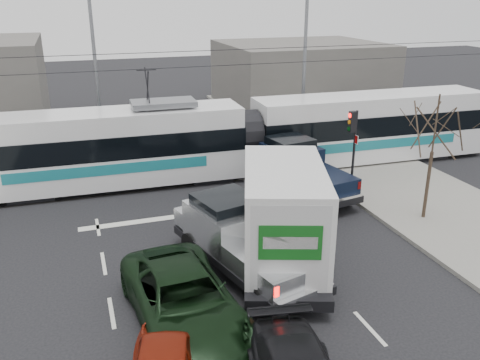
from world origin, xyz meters
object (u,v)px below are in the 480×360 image
object	(u,v)px
traffic_signal	(353,133)
green_car	(184,300)
navy_pickup	(299,168)
box_truck	(282,214)
silver_pickup	(239,237)
street_lamp_near	(302,59)
street_lamp_far	(92,63)
bare_tree	(435,130)
tram	(247,136)

from	to	relation	value
traffic_signal	green_car	distance (m)	12.43
navy_pickup	box_truck	bearing A→B (deg)	-129.86
box_truck	green_car	size ratio (longest dim) A/B	1.34
box_truck	navy_pickup	bearing A→B (deg)	79.44
silver_pickup	box_truck	bearing A→B (deg)	-19.34
street_lamp_near	box_truck	size ratio (longest dim) A/B	1.18
box_truck	street_lamp_far	bearing A→B (deg)	127.79
traffic_signal	navy_pickup	size ratio (longest dim) A/B	0.60
bare_tree	street_lamp_far	size ratio (longest dim) A/B	0.56
bare_tree	green_car	size ratio (longest dim) A/B	0.88
traffic_signal	box_truck	world-z (taller)	traffic_signal
street_lamp_near	box_truck	bearing A→B (deg)	-116.96
silver_pickup	traffic_signal	bearing A→B (deg)	21.25
navy_pickup	green_car	size ratio (longest dim) A/B	1.06
bare_tree	box_truck	size ratio (longest dim) A/B	0.65
bare_tree	traffic_signal	world-z (taller)	bare_tree
navy_pickup	street_lamp_far	bearing A→B (deg)	121.94
traffic_signal	navy_pickup	xyz separation A→B (m)	(-2.42, 0.38, -1.54)
street_lamp_near	box_truck	xyz separation A→B (m)	(-6.51, -12.80, -3.33)
traffic_signal	silver_pickup	size ratio (longest dim) A/B	0.54
navy_pickup	green_car	world-z (taller)	navy_pickup
street_lamp_far	tram	distance (m)	9.53
street_lamp_far	tram	size ratio (longest dim) A/B	0.34
street_lamp_near	navy_pickup	bearing A→B (deg)	-114.65
street_lamp_far	tram	world-z (taller)	street_lamp_far
box_truck	navy_pickup	distance (m)	6.57
green_car	traffic_signal	bearing A→B (deg)	34.37
street_lamp_far	navy_pickup	world-z (taller)	street_lamp_far
street_lamp_far	navy_pickup	xyz separation A→B (m)	(8.23, -9.12, -3.92)
traffic_signal	street_lamp_far	distance (m)	14.47
box_truck	green_car	xyz separation A→B (m)	(-3.91, -2.38, -0.99)
street_lamp_far	box_truck	size ratio (longest dim) A/B	1.18
bare_tree	navy_pickup	distance (m)	6.21
traffic_signal	street_lamp_near	distance (m)	7.91
bare_tree	silver_pickup	size ratio (longest dim) A/B	0.75
bare_tree	traffic_signal	size ratio (longest dim) A/B	1.39
silver_pickup	green_car	xyz separation A→B (m)	(-2.44, -2.50, -0.35)
box_truck	navy_pickup	xyz separation A→B (m)	(3.24, 5.68, -0.59)
tram	box_truck	distance (m)	9.21
bare_tree	navy_pickup	xyz separation A→B (m)	(-3.55, 4.38, -2.60)
box_truck	traffic_signal	bearing A→B (deg)	62.24
traffic_signal	street_lamp_far	xyz separation A→B (m)	(-10.66, 9.50, 2.37)
traffic_signal	tram	distance (m)	5.37
street_lamp_near	street_lamp_far	size ratio (longest dim) A/B	1.00
silver_pickup	bare_tree	bearing A→B (deg)	-6.57
street_lamp_far	navy_pickup	distance (m)	12.90
silver_pickup	street_lamp_near	bearing A→B (deg)	43.10
tram	green_car	size ratio (longest dim) A/B	4.66
bare_tree	green_car	world-z (taller)	bare_tree
silver_pickup	navy_pickup	xyz separation A→B (m)	(4.71, 5.56, 0.06)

